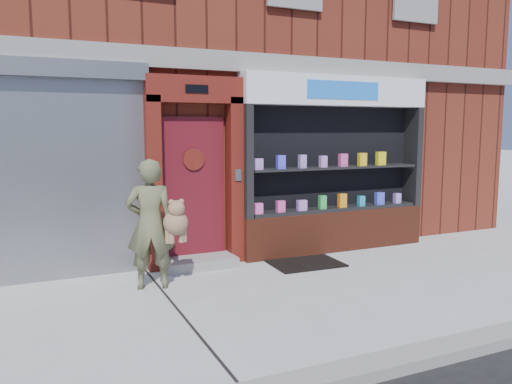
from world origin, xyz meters
TOP-DOWN VIEW (x-y plane):
  - ground at (0.00, 0.00)m, footprint 80.00×80.00m
  - curb at (0.00, -2.15)m, footprint 60.00×0.30m
  - building at (-0.00, 5.99)m, footprint 12.00×8.16m
  - shutter_bay at (-3.00, 1.93)m, footprint 3.10×0.30m
  - red_door_bay at (-0.75, 1.86)m, footprint 1.52×0.58m
  - pharmacy_bay at (1.75, 1.81)m, footprint 3.50×0.41m
  - woman at (-1.61, 1.00)m, footprint 0.83×0.57m
  - doormat at (0.82, 1.17)m, footprint 1.12×0.81m

SIDE VIEW (x-z plane):
  - ground at x=0.00m, z-range 0.00..0.00m
  - doormat at x=0.82m, z-range 0.00..0.03m
  - curb at x=0.00m, z-range 0.00..0.12m
  - woman at x=-1.61m, z-range 0.01..1.74m
  - pharmacy_bay at x=1.75m, z-range -0.13..2.87m
  - red_door_bay at x=-0.75m, z-range 0.01..2.91m
  - shutter_bay at x=-3.00m, z-range 0.20..3.24m
  - building at x=0.00m, z-range 0.00..8.00m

